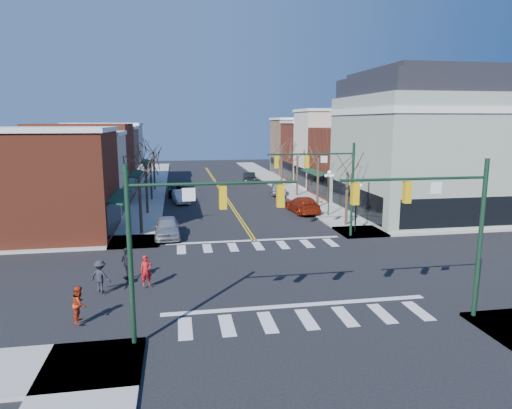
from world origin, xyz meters
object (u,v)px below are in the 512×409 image
pedestrian_red_b (80,304)px  car_right_mid (278,188)px  car_right_far (249,177)px  pedestrian_dark_a (127,263)px  lamppost_corner (356,197)px  car_left_near (167,227)px  lamppost_midblock (329,185)px  car_left_mid (181,197)px  car_left_far (178,190)px  pedestrian_red_a (146,271)px  car_right_near (303,205)px  victorian_corner (418,144)px  pedestrian_dark_b (100,276)px

pedestrian_red_b → car_right_mid: bearing=-23.6°
car_right_far → pedestrian_dark_a: pedestrian_dark_a is taller
lamppost_corner → car_left_near: bearing=175.0°
lamppost_midblock → car_right_mid: lamppost_midblock is taller
car_left_mid → pedestrian_red_b: bearing=-106.2°
car_left_near → car_left_mid: (1.21, 14.97, -0.09)m
car_left_far → pedestrian_dark_a: pedestrian_dark_a is taller
car_left_near → pedestrian_dark_a: (-2.02, -9.46, 0.24)m
car_left_far → pedestrian_red_a: pedestrian_red_a is taller
lamppost_corner → lamppost_midblock: 6.50m
car_left_far → car_right_mid: size_ratio=1.15×
car_left_near → pedestrian_red_a: bearing=-96.3°
car_right_near → car_right_mid: car_right_near is taller
lamppost_corner → pedestrian_red_b: bearing=-143.2°
pedestrian_red_a → lamppost_corner: bearing=20.1°
victorian_corner → car_right_mid: (-10.10, 13.95, -5.89)m
car_left_mid → pedestrian_dark_a: (-3.23, -24.43, 0.33)m
car_left_near → pedestrian_dark_b: bearing=-107.1°
car_left_far → car_right_near: (11.82, -12.46, 0.07)m
lamppost_corner → lamppost_midblock: (0.00, 6.50, 0.00)m
lamppost_midblock → car_right_mid: bearing=97.6°
car_right_near → pedestrian_red_b: 27.65m
lamppost_midblock → car_right_far: (-3.40, 25.41, -2.22)m
lamppost_corner → pedestrian_red_a: 18.29m
car_left_far → pedestrian_red_b: bearing=-98.5°
lamppost_corner → pedestrian_red_b: (-18.08, -13.51, -2.01)m
lamppost_midblock → pedestrian_dark_a: lamppost_midblock is taller
lamppost_midblock → pedestrian_red_b: 27.04m
lamppost_corner → pedestrian_red_a: lamppost_corner is taller
car_left_near → pedestrian_red_b: 15.20m
victorian_corner → car_left_mid: bearing=154.7°
victorian_corner → pedestrian_dark_b: 31.09m
car_left_near → car_right_near: size_ratio=0.86×
car_right_mid → pedestrian_dark_b: 33.93m
car_left_near → car_right_mid: bearing=54.0°
car_left_far → pedestrian_red_a: bearing=-94.7°
victorian_corner → lamppost_corner: victorian_corner is taller
car_right_mid → pedestrian_red_b: (-16.28, -33.46, 0.19)m
lamppost_corner → car_left_near: 14.82m
victorian_corner → pedestrian_dark_a: (-24.92, -14.17, -5.62)m
pedestrian_red_a → pedestrian_dark_a: (-1.12, 1.33, 0.06)m
pedestrian_dark_b → car_left_mid: bearing=-74.9°
car_left_near → pedestrian_dark_a: size_ratio=2.63×
car_right_mid → pedestrian_red_a: pedestrian_red_a is taller
car_right_far → lamppost_corner: bearing=100.9°
lamppost_midblock → car_left_mid: 16.72m
car_left_near → car_left_mid: bearing=83.8°
car_right_near → pedestrian_dark_b: 24.68m
car_right_far → car_left_mid: bearing=62.3°
victorian_corner → car_left_far: size_ratio=2.75×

